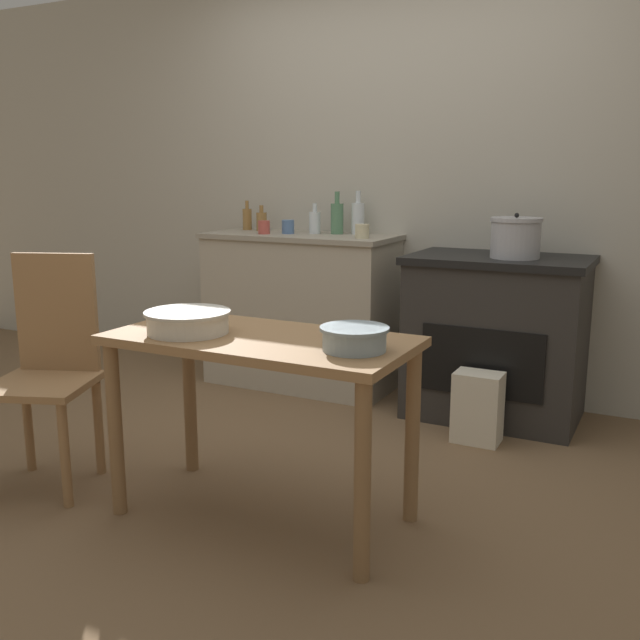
% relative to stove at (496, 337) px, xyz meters
% --- Properties ---
extents(ground_plane, '(14.00, 14.00, 0.00)m').
position_rel_stove_xyz_m(ground_plane, '(-0.68, -1.26, -0.45)').
color(ground_plane, brown).
extents(wall_back, '(8.00, 0.07, 2.55)m').
position_rel_stove_xyz_m(wall_back, '(-0.68, 0.33, 0.83)').
color(wall_back, '#B2AD9E').
rests_on(wall_back, ground_plane).
extents(counter_cabinet, '(1.19, 0.53, 0.96)m').
position_rel_stove_xyz_m(counter_cabinet, '(-1.23, 0.04, 0.03)').
color(counter_cabinet, '#B2A893').
rests_on(counter_cabinet, ground_plane).
extents(stove, '(0.94, 0.62, 0.89)m').
position_rel_stove_xyz_m(stove, '(0.00, 0.00, 0.00)').
color(stove, '#2D2B28').
rests_on(stove, ground_plane).
extents(work_table, '(1.15, 0.57, 0.73)m').
position_rel_stove_xyz_m(work_table, '(-0.51, -1.59, 0.16)').
color(work_table, '#997047').
rests_on(work_table, ground_plane).
extents(chair, '(0.52, 0.52, 0.99)m').
position_rel_stove_xyz_m(chair, '(-1.50, -1.71, 0.08)').
color(chair, '#997047').
rests_on(chair, ground_plane).
extents(flour_sack, '(0.23, 0.16, 0.36)m').
position_rel_stove_xyz_m(flour_sack, '(0.02, -0.43, -0.27)').
color(flour_sack, beige).
rests_on(flour_sack, ground_plane).
extents(stock_pot, '(0.26, 0.26, 0.23)m').
position_rel_stove_xyz_m(stock_pot, '(0.09, -0.05, 0.55)').
color(stock_pot, '#A8A8AD').
rests_on(stock_pot, stove).
extents(mixing_bowl_large, '(0.33, 0.33, 0.09)m').
position_rel_stove_xyz_m(mixing_bowl_large, '(-0.79, -1.67, 0.33)').
color(mixing_bowl_large, silver).
rests_on(mixing_bowl_large, work_table).
extents(mixing_bowl_small, '(0.24, 0.24, 0.08)m').
position_rel_stove_xyz_m(mixing_bowl_small, '(-0.11, -1.63, 0.33)').
color(mixing_bowl_small, '#93A8B2').
rests_on(mixing_bowl_small, work_table).
extents(bottle_far_left, '(0.08, 0.08, 0.26)m').
position_rel_stove_xyz_m(bottle_far_left, '(-1.03, 0.14, 0.61)').
color(bottle_far_left, '#517F5B').
rests_on(bottle_far_left, counter_cabinet).
extents(bottle_left, '(0.06, 0.06, 0.19)m').
position_rel_stove_xyz_m(bottle_left, '(-1.69, 0.16, 0.58)').
color(bottle_left, olive).
rests_on(bottle_left, counter_cabinet).
extents(bottle_mid_left, '(0.08, 0.08, 0.26)m').
position_rel_stove_xyz_m(bottle_mid_left, '(-0.91, 0.18, 0.61)').
color(bottle_mid_left, silver).
rests_on(bottle_mid_left, counter_cabinet).
extents(bottle_center_left, '(0.07, 0.07, 0.16)m').
position_rel_stove_xyz_m(bottle_center_left, '(-1.56, 0.13, 0.57)').
color(bottle_center_left, olive).
rests_on(bottle_center_left, counter_cabinet).
extents(bottle_center, '(0.07, 0.07, 0.18)m').
position_rel_stove_xyz_m(bottle_center, '(-1.17, 0.10, 0.58)').
color(bottle_center, silver).
rests_on(bottle_center, counter_cabinet).
extents(cup_center_right, '(0.08, 0.08, 0.08)m').
position_rel_stove_xyz_m(cup_center_right, '(-0.78, -0.05, 0.55)').
color(cup_center_right, beige).
rests_on(cup_center_right, counter_cabinet).
extents(cup_mid_right, '(0.08, 0.08, 0.08)m').
position_rel_stove_xyz_m(cup_mid_right, '(-1.31, 0.02, 0.55)').
color(cup_mid_right, '#4C6B99').
rests_on(cup_mid_right, counter_cabinet).
extents(cup_right, '(0.07, 0.07, 0.08)m').
position_rel_stove_xyz_m(cup_right, '(-1.43, -0.06, 0.55)').
color(cup_right, '#B74C42').
rests_on(cup_right, counter_cabinet).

